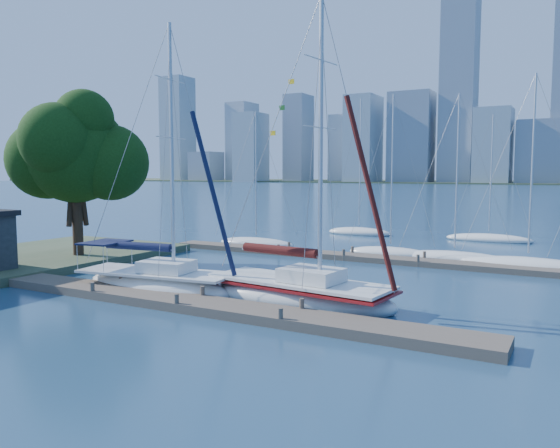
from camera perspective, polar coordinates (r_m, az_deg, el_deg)
The scene contains 14 objects.
ground at distance 24.42m, azimuth -9.37°, elevation -8.65°, with size 700.00×700.00×0.00m, color navy.
near_dock at distance 24.37m, azimuth -9.38°, elevation -8.20°, with size 26.00×2.00×0.40m, color brown.
far_dock at distance 37.28m, azimuth 8.55°, elevation -3.49°, with size 30.00×1.80×0.36m, color brown.
shore at distance 38.77m, azimuth -26.69°, elevation -3.56°, with size 12.00×22.00×0.50m, color #38472D.
far_shore at distance 338.95m, azimuth 26.40°, elevation 3.83°, with size 800.00×100.00×1.50m, color #38472D.
tree at distance 37.94m, azimuth -20.62°, elevation 7.25°, with size 8.70×7.91×11.09m.
sailboat_navy at distance 27.84m, azimuth -12.78°, elevation -4.80°, with size 8.92×3.91×13.52m.
sailboat_maroon at distance 24.62m, azimuth 2.07°, elevation -6.00°, with size 9.42×3.99×13.97m.
bg_boat_0 at distance 44.12m, azimuth -2.49°, elevation -1.99°, with size 7.04×4.32×11.07m.
bg_boat_2 at distance 39.56m, azimuth 11.47°, elevation -2.95°, with size 6.30×2.51×11.62m.
bg_boat_3 at distance 38.38m, azimuth 17.77°, elevation -3.36°, with size 7.56×4.46×11.38m.
bg_boat_4 at distance 36.66m, azimuth 24.49°, elevation -3.96°, with size 8.29×3.14×12.12m.
bg_boat_6 at distance 52.63m, azimuth 8.28°, elevation -0.81°, with size 6.48×3.27×13.10m.
bg_boat_7 at distance 50.32m, azimuth 20.99°, elevation -1.44°, with size 7.43×3.93×11.10m.
Camera 1 is at (14.71, -18.58, 5.89)m, focal length 35.00 mm.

